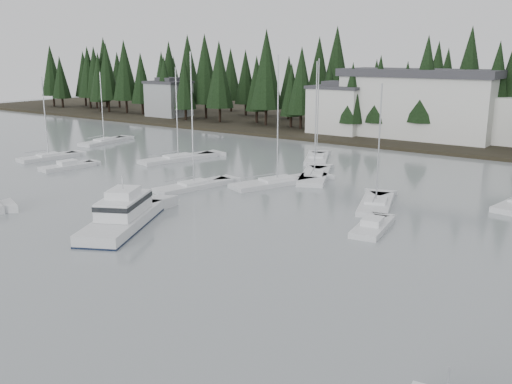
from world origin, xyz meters
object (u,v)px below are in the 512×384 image
runabout_1 (372,229)px  sailboat_11 (49,158)px  sailboat_10 (194,187)px  sailboat_7 (317,160)px  cabin_cruiser_center (123,218)px  sailboat_2 (376,206)px  sailboat_3 (178,160)px  sailboat_4 (277,184)px  house_far_west (169,98)px  sailboat_5 (104,143)px  house_west (339,108)px  sailboat_12 (314,177)px  harbor_inn (432,105)px  runabout_0 (68,167)px

runabout_1 → sailboat_11: bearing=76.0°
sailboat_10 → sailboat_7: bearing=4.6°
cabin_cruiser_center → sailboat_10: bearing=-9.0°
sailboat_2 → sailboat_10: 19.32m
cabin_cruiser_center → sailboat_3: bearing=7.5°
sailboat_3 → sailboat_4: size_ratio=0.88×
house_far_west → sailboat_2: 78.85m
house_far_west → sailboat_5: size_ratio=0.73×
sailboat_2 → cabin_cruiser_center: bearing=123.2°
house_west → sailboat_5: (-26.09, -29.15, -4.59)m
sailboat_5 → runabout_1: sailboat_5 is taller
sailboat_5 → sailboat_12: bearing=-101.5°
house_west → sailboat_5: size_ratio=0.82×
sailboat_11 → runabout_1: size_ratio=1.79×
cabin_cruiser_center → sailboat_4: bearing=-32.0°
house_west → house_far_west: bearing=177.3°
harbor_inn → runabout_1: size_ratio=4.63×
harbor_inn → sailboat_2: (9.79, -42.95, -5.71)m
sailboat_4 → sailboat_5: (-38.31, 8.11, -0.01)m
house_west → sailboat_4: (12.22, -37.26, -4.58)m
harbor_inn → runabout_0: (-28.75, -48.51, -5.64)m
sailboat_10 → runabout_1: size_ratio=2.30×
sailboat_7 → sailboat_10: (-2.68, -21.44, 0.01)m
sailboat_11 → sailboat_5: bearing=26.4°
sailboat_10 → sailboat_12: 14.16m
house_far_west → harbor_inn: 57.07m
sailboat_7 → house_far_west: bearing=38.7°
sailboat_12 → sailboat_5: bearing=62.0°
house_west → sailboat_7: (8.67, -22.43, -4.57)m
sailboat_3 → sailboat_4: 19.11m
house_far_west → sailboat_4: 67.08m
sailboat_12 → sailboat_3: bearing=68.9°
house_west → sailboat_3: sailboat_3 is taller
sailboat_11 → runabout_1: (48.86, -3.83, 0.06)m
sailboat_2 → house_far_west: bearing=39.8°
cabin_cruiser_center → runabout_0: bearing=35.7°
sailboat_2 → runabout_1: size_ratio=1.87×
sailboat_7 → sailboat_5: bearing=75.3°
house_west → sailboat_10: sailboat_10 is taller
sailboat_4 → runabout_0: bearing=127.9°
cabin_cruiser_center → runabout_1: 20.45m
house_west → runabout_1: 54.24m
cabin_cruiser_center → sailboat_4: sailboat_4 is taller
sailboat_12 → sailboat_10: bearing=122.3°
runabout_0 → harbor_inn: bearing=-22.4°
sailboat_7 → sailboat_4: bearing=167.9°
harbor_inn → house_west: bearing=-167.5°
sailboat_3 → sailboat_5: sailboat_3 is taller
sailboat_3 → sailboat_11: bearing=137.2°
sailboat_3 → sailboat_10: (12.41, -10.80, 0.04)m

